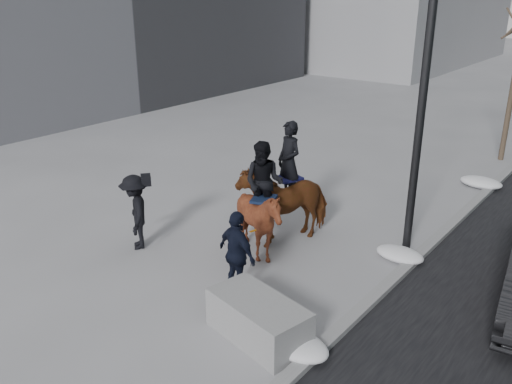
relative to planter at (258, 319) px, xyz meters
The scene contains 9 objects.
ground 2.34m from the planter, 147.65° to the left, with size 120.00×120.00×0.00m, color gray.
curb 11.29m from the planter, 84.69° to the left, with size 0.25×90.00×0.12m, color gray.
planter is the anchor object (origin of this frame).
mounted_left 4.17m from the planter, 118.92° to the left, with size 1.68×2.39×2.82m.
mounted_right 3.05m from the planter, 126.89° to the left, with size 1.86×1.96×2.65m.
feeder 1.56m from the planter, 143.85° to the left, with size 1.10×0.96×1.75m.
camera_crew 4.48m from the planter, 166.72° to the left, with size 1.29×1.22×1.75m.
lamppost 6.75m from the planter, 82.46° to the left, with size 0.25×1.57×9.09m.
snow_piles 4.97m from the planter, 81.39° to the left, with size 1.22×10.70×0.31m.
Camera 1 is at (6.76, -7.46, 5.73)m, focal length 38.00 mm.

